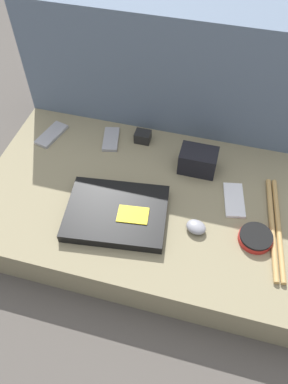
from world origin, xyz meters
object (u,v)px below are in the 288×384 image
phone_small (234,200)px  charger_brick (143,137)px  phone_black (52,135)px  speaker_puck (256,238)px  camera_pouch (198,161)px  phone_silver (111,139)px  computer_mouse (196,227)px  laptop (117,213)px

phone_small → charger_brick: size_ratio=2.58×
phone_black → charger_brick: charger_brick is taller
speaker_puck → phone_black: (-0.74, 0.25, -0.01)m
phone_small → camera_pouch: bearing=131.6°
phone_silver → charger_brick: bearing=1.9°
computer_mouse → phone_black: computer_mouse is taller
computer_mouse → phone_small: (0.10, 0.14, -0.01)m
speaker_puck → phone_small: (-0.07, 0.13, -0.01)m
phone_silver → phone_small: (0.45, -0.16, -0.00)m
phone_small → camera_pouch: camera_pouch is taller
phone_silver → camera_pouch: bearing=-22.6°
phone_small → charger_brick: charger_brick is taller
speaker_puck → camera_pouch: (-0.21, 0.23, 0.03)m
computer_mouse → phone_black: bearing=171.4°
speaker_puck → phone_small: speaker_puck is taller
phone_small → computer_mouse: bearing=-136.2°
charger_brick → speaker_puck: bearing=-37.0°
phone_small → camera_pouch: size_ratio=1.16×
computer_mouse → phone_silver: 0.46m
laptop → phone_black: bearing=133.0°
computer_mouse → phone_silver: bearing=156.6°
laptop → phone_black: laptop is taller
speaker_puck → phone_silver: (-0.52, 0.28, -0.01)m
computer_mouse → laptop: bearing=-160.8°
laptop → phone_black: size_ratio=2.33×
laptop → phone_silver: (-0.12, 0.31, -0.01)m
phone_black → phone_small: (0.66, -0.13, -0.00)m
computer_mouse → phone_silver: size_ratio=0.57×
speaker_puck → phone_silver: speaker_puck is taller
phone_black → camera_pouch: (0.53, -0.02, 0.03)m
camera_pouch → computer_mouse: bearing=-80.9°
phone_silver → computer_mouse: bearing=-52.2°
charger_brick → phone_small: bearing=-28.6°
camera_pouch → charger_brick: 0.23m
phone_black → charger_brick: 0.33m
laptop → phone_silver: size_ratio=2.61×
phone_black → charger_brick: size_ratio=2.55×
laptop → charger_brick: bearing=84.4°
laptop → charger_brick: (-0.01, 0.33, 0.00)m
speaker_puck → phone_black: size_ratio=0.71×
camera_pouch → laptop: bearing=-128.3°
laptop → computer_mouse: bearing=-4.3°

